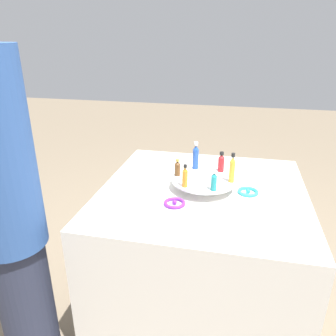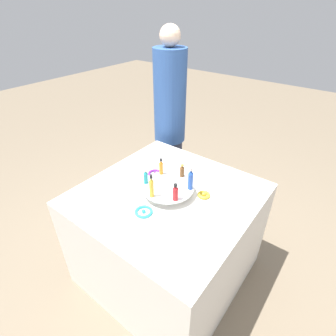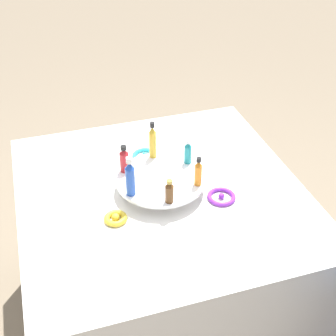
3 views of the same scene
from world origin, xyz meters
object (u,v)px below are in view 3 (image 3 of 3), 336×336
ribbon_bow_purple (221,197)px  bottle_orange (198,172)px  ribbon_bow_gold (116,218)px  bottle_red (124,160)px  bottle_brown (169,192)px  ribbon_bow_teal (145,156)px  bottle_gold (153,141)px  bottle_teal (188,152)px  display_stand (161,181)px  bottle_blue (130,178)px

ribbon_bow_purple → bottle_orange: bearing=157.4°
ribbon_bow_gold → ribbon_bow_purple: bearing=0.3°
bottle_red → bottle_brown: 0.24m
ribbon_bow_teal → bottle_gold: bearing=-82.6°
bottle_teal → ribbon_bow_gold: size_ratio=1.27×
bottle_gold → bottle_brown: bottle_gold is taller
bottle_brown → display_stand: bearing=85.8°
bottle_gold → bottle_red: size_ratio=1.38×
display_stand → ribbon_bow_gold: (-0.20, -0.11, -0.03)m
bottle_gold → bottle_brown: size_ratio=1.68×
bottle_teal → bottle_red: 0.24m
bottle_teal → bottle_blue: (-0.25, -0.12, 0.02)m
ribbon_bow_purple → ribbon_bow_teal: 0.39m
display_stand → bottle_blue: (-0.13, -0.06, 0.09)m
ribbon_bow_purple → bottle_teal: bearing=112.4°
bottle_teal → display_stand: bearing=-154.2°
bottle_red → ribbon_bow_gold: bottle_red is taller
bottle_gold → ribbon_bow_teal: size_ratio=1.45×
ribbon_bow_gold → bottle_gold: bearing=50.9°
bottle_red → bottle_blue: bearing=-94.2°
bottle_blue → bottle_brown: bottle_blue is taller
display_stand → ribbon_bow_purple: (0.20, -0.11, -0.04)m
bottle_gold → bottle_blue: (-0.14, -0.20, 0.00)m
bottle_red → bottle_blue: size_ratio=0.72×
bottle_brown → ribbon_bow_purple: 0.23m
bottle_orange → ribbon_bow_gold: size_ratio=1.43×
ribbon_bow_purple → ribbon_bow_gold: ribbon_bow_gold is taller
display_stand → bottle_blue: size_ratio=2.15×
ribbon_bow_teal → ribbon_bow_gold: bearing=-119.7°
display_stand → bottle_orange: bearing=-34.2°
display_stand → ribbon_bow_teal: bearing=90.3°
display_stand → ribbon_bow_gold: display_stand is taller
bottle_gold → bottle_red: (-0.13, -0.06, -0.02)m
bottle_brown → ribbon_bow_gold: size_ratio=1.13×
display_stand → ribbon_bow_gold: size_ratio=4.12×
bottle_blue → bottle_orange: size_ratio=1.34×
bottle_teal → ribbon_bow_purple: 0.21m
bottle_teal → ribbon_bow_teal: bottle_teal is taller
bottle_orange → bottle_brown: bearing=-154.2°
ribbon_bow_gold → display_stand: bearing=30.3°
display_stand → bottle_blue: 0.16m
bottle_teal → bottle_orange: size_ratio=0.89×
ribbon_bow_teal → bottle_blue: bearing=-113.4°
bottle_teal → ribbon_bow_teal: 0.23m
bottle_teal → ribbon_bow_purple: bottle_teal is taller
bottle_teal → ribbon_bow_gold: (-0.32, -0.18, -0.10)m
ribbon_bow_purple → ribbon_bow_teal: same height
bottle_red → display_stand: bearing=-34.2°
bottle_red → bottle_blue: bottle_blue is taller
bottle_blue → bottle_red: bearing=85.8°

